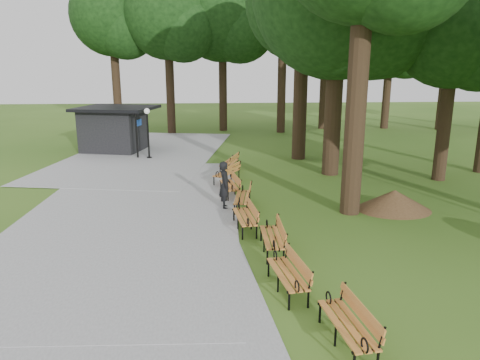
{
  "coord_description": "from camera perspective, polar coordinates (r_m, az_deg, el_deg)",
  "views": [
    {
      "loc": [
        -0.94,
        -12.61,
        5.21
      ],
      "look_at": [
        0.09,
        3.19,
        1.1
      ],
      "focal_mm": 33.52,
      "sensor_mm": 36.0,
      "label": 1
    }
  ],
  "objects": [
    {
      "name": "bench_1",
      "position": [
        10.77,
        6.04,
        -11.81
      ],
      "size": [
        0.92,
        1.97,
        0.88
      ],
      "primitive_type": null,
      "rotation": [
        0.0,
        0.0,
        -1.42
      ],
      "color": "#C2712C",
      "rests_on": "ground"
    },
    {
      "name": "tree_backdrop",
      "position": [
        36.75,
        9.07,
        19.18
      ],
      "size": [
        37.62,
        9.34,
        16.58
      ],
      "primitive_type": null,
      "color": "black",
      "rests_on": "ground"
    },
    {
      "name": "lawn_tree_4",
      "position": [
        25.38,
        8.07,
        21.3
      ],
      "size": [
        6.11,
        6.11,
        11.39
      ],
      "color": "black",
      "rests_on": "ground"
    },
    {
      "name": "person",
      "position": [
        16.48,
        -1.94,
        -0.67
      ],
      "size": [
        0.45,
        0.67,
        1.77
      ],
      "primitive_type": "imported",
      "rotation": [
        0.0,
        0.0,
        1.62
      ],
      "color": "black",
      "rests_on": "ground"
    },
    {
      "name": "ground",
      "position": [
        13.68,
        0.5,
        -7.84
      ],
      "size": [
        100.0,
        100.0,
        0.0
      ],
      "primitive_type": "plane",
      "color": "#365D1A",
      "rests_on": "ground"
    },
    {
      "name": "bench_2",
      "position": [
        12.84,
        4.07,
        -7.29
      ],
      "size": [
        0.66,
        1.91,
        0.88
      ],
      "primitive_type": null,
      "rotation": [
        0.0,
        0.0,
        -1.58
      ],
      "color": "#C2712C",
      "rests_on": "ground"
    },
    {
      "name": "bench_7",
      "position": [
        22.34,
        -1.39,
        2.22
      ],
      "size": [
        1.21,
        2.0,
        0.88
      ],
      "primitive_type": null,
      "rotation": [
        0.0,
        0.0,
        -1.9
      ],
      "color": "#C2712C",
      "rests_on": "ground"
    },
    {
      "name": "bench_6",
      "position": [
        20.26,
        -1.7,
        0.92
      ],
      "size": [
        1.48,
        1.97,
        0.88
      ],
      "primitive_type": null,
      "rotation": [
        0.0,
        0.0,
        -2.08
      ],
      "color": "#C2712C",
      "rests_on": "ground"
    },
    {
      "name": "bench_3",
      "position": [
        14.46,
        0.6,
        -4.71
      ],
      "size": [
        0.84,
        1.96,
        0.88
      ],
      "primitive_type": null,
      "rotation": [
        0.0,
        0.0,
        -1.46
      ],
      "color": "#C2712C",
      "rests_on": "ground"
    },
    {
      "name": "bench_5",
      "position": [
        18.16,
        -1.33,
        -0.68
      ],
      "size": [
        0.91,
        1.97,
        0.88
      ],
      "primitive_type": null,
      "rotation": [
        0.0,
        0.0,
        -1.42
      ],
      "color": "#C2712C",
      "rests_on": "ground"
    },
    {
      "name": "dirt_mound",
      "position": [
        17.39,
        19.02,
        -2.41
      ],
      "size": [
        2.28,
        2.28,
        0.75
      ],
      "primitive_type": "cone",
      "color": "#47301C",
      "rests_on": "ground"
    },
    {
      "name": "lawn_tree_1",
      "position": [
        22.23,
        25.76,
        17.38
      ],
      "size": [
        5.51,
        5.51,
        9.64
      ],
      "color": "black",
      "rests_on": "ground"
    },
    {
      "name": "bench_4",
      "position": [
        16.54,
        0.31,
        -2.21
      ],
      "size": [
        0.91,
        1.97,
        0.88
      ],
      "primitive_type": null,
      "rotation": [
        0.0,
        0.0,
        -1.71
      ],
      "color": "#C2712C",
      "rests_on": "ground"
    },
    {
      "name": "path",
      "position": [
        16.73,
        -14.11,
        -3.94
      ],
      "size": [
        12.0,
        38.0,
        0.06
      ],
      "primitive_type": "cube",
      "color": "gray",
      "rests_on": "ground"
    },
    {
      "name": "bench_0",
      "position": [
        9.12,
        13.47,
        -17.43
      ],
      "size": [
        0.87,
        1.96,
        0.88
      ],
      "primitive_type": null,
      "rotation": [
        0.0,
        0.0,
        -1.45
      ],
      "color": "#C2712C",
      "rests_on": "ground"
    },
    {
      "name": "lamp_post",
      "position": [
        25.65,
        -11.69,
        7.22
      ],
      "size": [
        0.32,
        0.32,
        2.84
      ],
      "color": "black",
      "rests_on": "ground"
    },
    {
      "name": "kiosk",
      "position": [
        28.59,
        -15.8,
        6.26
      ],
      "size": [
        5.11,
        4.69,
        2.72
      ],
      "primitive_type": null,
      "rotation": [
        0.0,
        0.0,
        -0.23
      ],
      "color": "black",
      "rests_on": "ground"
    }
  ]
}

